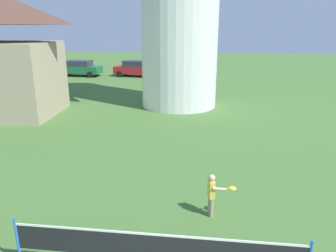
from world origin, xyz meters
TOP-DOWN VIEW (x-y plane):
  - tennis_net at (-0.49, 2.08)m, footprint 5.83×0.06m
  - player_far at (0.62, 4.43)m, footprint 0.77×0.39m
  - parked_car_green at (-12.46, 28.28)m, footprint 4.40×2.08m
  - parked_car_red at (-6.71, 28.72)m, footprint 4.52×2.40m
  - parked_car_silver at (-0.78, 28.88)m, footprint 4.07×2.41m

SIDE VIEW (x-z plane):
  - player_far at x=0.62m, z-range 0.08..1.26m
  - tennis_net at x=-0.49m, z-range 0.14..1.24m
  - parked_car_silver at x=-0.78m, z-range 0.03..1.59m
  - parked_car_green at x=-12.46m, z-range 0.03..1.59m
  - parked_car_red at x=-6.71m, z-range 0.03..1.59m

